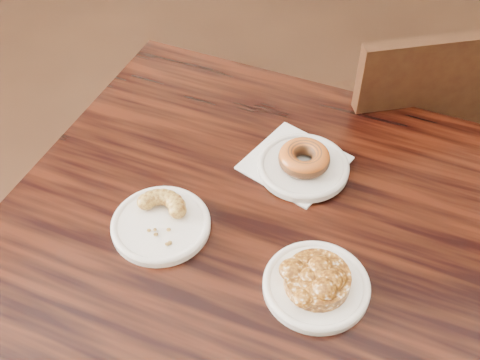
# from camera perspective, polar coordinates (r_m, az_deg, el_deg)

# --- Properties ---
(cafe_table) EXTENTS (1.02, 1.02, 0.75)m
(cafe_table) POSITION_cam_1_polar(r_m,az_deg,el_deg) (1.34, 0.58, -14.37)
(cafe_table) COLOR black
(cafe_table) RESTS_ON floor
(chair_far) EXTENTS (0.63, 0.63, 0.90)m
(chair_far) POSITION_cam_1_polar(r_m,az_deg,el_deg) (1.68, 14.48, 4.14)
(chair_far) COLOR black
(chair_far) RESTS_ON floor
(napkin) EXTENTS (0.22, 0.22, 0.00)m
(napkin) POSITION_cam_1_polar(r_m,az_deg,el_deg) (1.13, 5.21, 1.63)
(napkin) COLOR white
(napkin) RESTS_ON cafe_table
(plate_donut) EXTENTS (0.17, 0.17, 0.01)m
(plate_donut) POSITION_cam_1_polar(r_m,az_deg,el_deg) (1.11, 6.01, 1.24)
(plate_donut) COLOR silver
(plate_donut) RESTS_ON napkin
(plate_cruller) EXTENTS (0.17, 0.17, 0.01)m
(plate_cruller) POSITION_cam_1_polar(r_m,az_deg,el_deg) (1.03, -7.51, -4.26)
(plate_cruller) COLOR white
(plate_cruller) RESTS_ON cafe_table
(plate_fritter) EXTENTS (0.17, 0.17, 0.01)m
(plate_fritter) POSITION_cam_1_polar(r_m,az_deg,el_deg) (0.96, 7.23, -9.93)
(plate_fritter) COLOR white
(plate_fritter) RESTS_ON cafe_table
(glazed_donut) EXTENTS (0.09, 0.09, 0.03)m
(glazed_donut) POSITION_cam_1_polar(r_m,az_deg,el_deg) (1.10, 6.10, 2.07)
(glazed_donut) COLOR #9C4016
(glazed_donut) RESTS_ON plate_donut
(apple_fritter) EXTENTS (0.14, 0.14, 0.03)m
(apple_fritter) POSITION_cam_1_polar(r_m,az_deg,el_deg) (0.94, 7.36, -9.16)
(apple_fritter) COLOR #3F1D06
(apple_fritter) RESTS_ON plate_fritter
(cruller_fragment) EXTENTS (0.10, 0.10, 0.03)m
(cruller_fragment) POSITION_cam_1_polar(r_m,az_deg,el_deg) (1.01, -7.62, -3.54)
(cruller_fragment) COLOR #5F3813
(cruller_fragment) RESTS_ON plate_cruller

